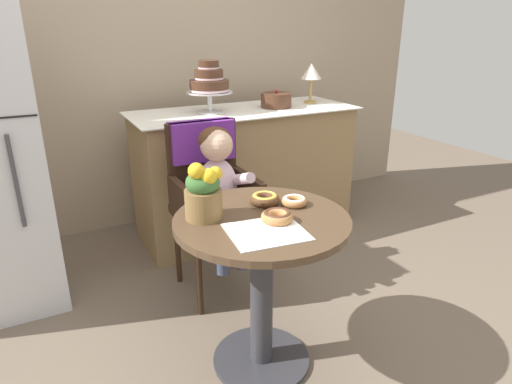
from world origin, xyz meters
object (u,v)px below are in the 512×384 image
Objects in this scene: donut_mid at (294,201)px; flower_vase at (203,192)px; table_lamp at (311,73)px; donut_side at (265,199)px; round_layer_cake at (276,100)px; wicker_chair at (209,180)px; seated_child at (220,182)px; cafe_table at (262,263)px; tiered_cake_stand at (209,83)px; donut_front at (277,216)px.

donut_mid is 0.46× the size of flower_vase.
table_lamp is at bearing 54.11° from donut_mid.
round_layer_cake is (0.71, 1.16, 0.21)m from donut_side.
seated_child is at bearing -91.84° from wicker_chair.
cafe_table is at bearing -96.47° from wicker_chair.
tiered_cake_stand is at bearing 76.98° from cafe_table.
tiered_cake_stand reaches higher than donut_mid.
round_layer_cake is at bearing 60.69° from donut_front.
round_layer_cake reaches higher than donut_mid.
table_lamp reaches higher than round_layer_cake.
donut_front is at bearing -119.31° from round_layer_cake.
seated_child is 2.55× the size of table_lamp.
flower_vase is (-0.24, 0.17, 0.09)m from donut_front.
seated_child reaches higher than cafe_table.
donut_side is 0.38× the size of tiered_cake_stand.
table_lamp is at bearing 35.27° from seated_child.
cafe_table is 0.75× the size of wicker_chair.
donut_front is 1.44m from tiered_cake_stand.
tiered_cake_stand is 0.51m from round_layer_cake.
table_lamp is (1.04, 0.74, 0.44)m from seated_child.
wicker_chair is at bearing 85.37° from cafe_table.
donut_mid is at bearing -76.92° from seated_child.
donut_side is at bearing -90.29° from wicker_chair.
donut_mid is 0.41m from flower_vase.
round_layer_cake is at bearing 63.79° from donut_mid.
seated_child is 1.04m from round_layer_cake.
seated_child is 0.47m from donut_side.
cafe_table is 1.57m from round_layer_cake.
tiered_cake_stand is 1.56× the size of round_layer_cake.
table_lamp is (1.10, 1.32, 0.61)m from cafe_table.
donut_side is (0.02, -0.62, 0.10)m from wicker_chair.
donut_mid is 0.39× the size of table_lamp.
flower_vase is at bearing 145.71° from donut_front.
donut_front is (-0.03, -0.65, 0.07)m from seated_child.
flower_vase is 1.33m from tiered_cake_stand.
table_lamp reaches higher than donut_front.
table_lamp reaches higher than donut_side.
donut_side is at bearing 3.90° from flower_vase.
tiered_cake_stand reaches higher than cafe_table.
wicker_chair is at bearing -113.28° from tiered_cake_stand.
donut_mid is at bearing -116.21° from round_layer_cake.
donut_front is 0.19m from donut_mid.
wicker_chair is 3.35× the size of table_lamp.
tiered_cake_stand is at bearing -178.36° from table_lamp.
donut_front is at bearing -34.29° from flower_vase.
table_lamp is (0.31, 0.04, 0.17)m from round_layer_cake.
table_lamp is at bearing 50.16° from cafe_table.
wicker_chair is 0.16m from seated_child.
donut_side is at bearing -130.48° from table_lamp.
flower_vase is at bearing -176.10° from donut_side.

